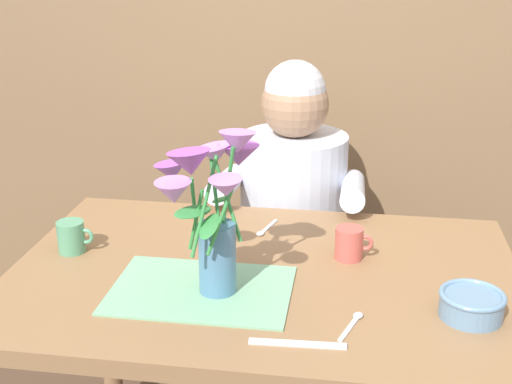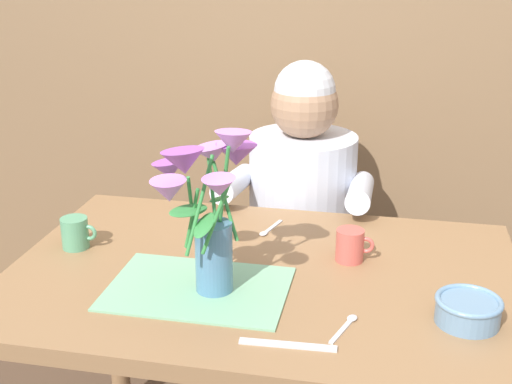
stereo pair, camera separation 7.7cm
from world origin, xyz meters
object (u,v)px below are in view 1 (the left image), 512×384
object	(u,v)px
seated_person	(292,235)
dinner_knife	(297,344)
ceramic_mug	(350,243)
ceramic_bowl	(472,304)
flower_vase	(212,201)
coffee_cup	(72,237)

from	to	relation	value
seated_person	dinner_knife	world-z (taller)	seated_person
dinner_knife	ceramic_mug	xyz separation A→B (m)	(0.09, 0.40, 0.04)
ceramic_bowl	ceramic_mug	world-z (taller)	ceramic_mug
seated_person	dinner_knife	distance (m)	0.94
flower_vase	ceramic_mug	world-z (taller)	flower_vase
seated_person	flower_vase	bearing A→B (deg)	-99.09
coffee_cup	ceramic_mug	xyz separation A→B (m)	(0.69, 0.07, 0.00)
seated_person	ceramic_bowl	size ratio (longest dim) A/B	8.35
ceramic_mug	flower_vase	bearing A→B (deg)	-141.78
seated_person	dinner_knife	xyz separation A→B (m)	(0.10, -0.91, 0.18)
seated_person	ceramic_mug	world-z (taller)	seated_person
seated_person	coffee_cup	size ratio (longest dim) A/B	12.20
flower_vase	dinner_knife	xyz separation A→B (m)	(0.20, -0.17, -0.22)
flower_vase	coffee_cup	size ratio (longest dim) A/B	4.01
flower_vase	coffee_cup	distance (m)	0.46
seated_person	ceramic_bowl	world-z (taller)	seated_person
ceramic_bowl	coffee_cup	world-z (taller)	coffee_cup
ceramic_mug	coffee_cup	bearing A→B (deg)	-174.48
flower_vase	ceramic_bowl	world-z (taller)	flower_vase
dinner_knife	flower_vase	bearing A→B (deg)	136.96
ceramic_bowl	coffee_cup	size ratio (longest dim) A/B	1.46
seated_person	ceramic_mug	size ratio (longest dim) A/B	12.20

